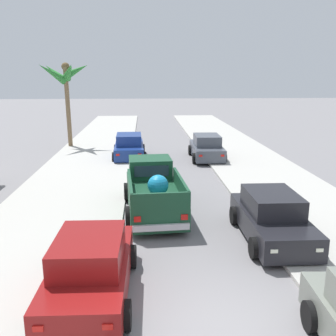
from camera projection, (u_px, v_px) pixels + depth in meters
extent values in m
plane|color=slate|center=(219.00, 334.00, 7.77)|extent=(160.00, 160.00, 0.00)
cube|color=#B2AFA8|center=(79.00, 179.00, 19.09)|extent=(4.98, 60.00, 0.12)
cube|color=#B2AFA8|center=(266.00, 176.00, 19.68)|extent=(4.98, 60.00, 0.12)
cube|color=silver|center=(101.00, 179.00, 19.16)|extent=(0.16, 60.00, 0.10)
cube|color=silver|center=(245.00, 176.00, 19.61)|extent=(0.16, 60.00, 0.10)
cube|color=#19472D|center=(154.00, 197.00, 14.52)|extent=(2.25, 5.21, 0.80)
cube|color=#19472D|center=(150.00, 167.00, 15.87)|extent=(1.81, 1.61, 0.80)
cube|color=#283342|center=(152.00, 171.00, 15.13)|extent=(1.38, 0.15, 0.44)
cube|color=#283342|center=(149.00, 163.00, 16.59)|extent=(1.46, 0.16, 0.48)
cube|color=#19472D|center=(130.00, 188.00, 13.41)|extent=(0.32, 3.30, 0.56)
cube|color=#19472D|center=(181.00, 186.00, 13.64)|extent=(0.32, 3.30, 0.56)
cube|color=#19472D|center=(161.00, 201.00, 11.94)|extent=(1.88, 0.22, 0.56)
cube|color=silver|center=(161.00, 227.00, 12.05)|extent=(1.83, 0.24, 0.20)
cylinder|color=black|center=(127.00, 192.00, 15.92)|extent=(0.31, 0.78, 0.76)
cylinder|color=black|center=(173.00, 190.00, 16.17)|extent=(0.31, 0.78, 0.76)
cylinder|color=black|center=(129.00, 217.00, 13.10)|extent=(0.31, 0.78, 0.76)
cylinder|color=black|center=(185.00, 214.00, 13.34)|extent=(0.31, 0.78, 0.76)
cube|color=red|center=(137.00, 219.00, 11.92)|extent=(0.22, 0.05, 0.18)
cube|color=red|center=(184.00, 217.00, 12.10)|extent=(0.22, 0.05, 0.18)
sphere|color=#198CBF|center=(158.00, 185.00, 13.37)|extent=(0.74, 0.74, 0.74)
cube|color=#474C56|center=(207.00, 150.00, 23.85)|extent=(1.86, 4.24, 0.72)
cube|color=#474C56|center=(207.00, 140.00, 23.60)|extent=(1.57, 2.14, 0.64)
cube|color=#283342|center=(205.00, 138.00, 24.54)|extent=(1.37, 0.11, 0.52)
cube|color=#283342|center=(209.00, 143.00, 22.66)|extent=(1.34, 0.11, 0.50)
cylinder|color=black|center=(190.00, 150.00, 25.13)|extent=(0.24, 0.65, 0.64)
cylinder|color=black|center=(217.00, 150.00, 25.20)|extent=(0.24, 0.65, 0.64)
cylinder|color=black|center=(194.00, 158.00, 22.61)|extent=(0.24, 0.65, 0.64)
cylinder|color=black|center=(224.00, 158.00, 22.68)|extent=(0.24, 0.65, 0.64)
cube|color=red|center=(201.00, 156.00, 21.76)|extent=(0.20, 0.04, 0.12)
cube|color=white|center=(193.00, 144.00, 25.86)|extent=(0.20, 0.04, 0.10)
cube|color=red|center=(223.00, 156.00, 21.80)|extent=(0.20, 0.04, 0.12)
cube|color=white|center=(211.00, 143.00, 25.91)|extent=(0.20, 0.04, 0.10)
cube|color=black|center=(271.00, 223.00, 12.14)|extent=(1.79, 4.21, 0.72)
cube|color=black|center=(272.00, 202.00, 12.08)|extent=(1.54, 2.11, 0.64)
cube|color=#283342|center=(282.00, 213.00, 11.14)|extent=(1.37, 0.09, 0.52)
cube|color=#283342|center=(263.00, 193.00, 13.02)|extent=(1.34, 0.09, 0.50)
cylinder|color=black|center=(316.00, 247.00, 10.98)|extent=(0.23, 0.64, 0.64)
cylinder|color=black|center=(255.00, 248.00, 10.88)|extent=(0.23, 0.64, 0.64)
cylinder|color=black|center=(284.00, 214.00, 13.50)|extent=(0.23, 0.64, 0.64)
cylinder|color=black|center=(234.00, 215.00, 13.41)|extent=(0.23, 0.64, 0.64)
cube|color=red|center=(270.00, 199.00, 14.20)|extent=(0.20, 0.04, 0.12)
cube|color=white|center=(320.00, 250.00, 10.11)|extent=(0.20, 0.04, 0.10)
cube|color=red|center=(237.00, 199.00, 14.13)|extent=(0.20, 0.04, 0.12)
cube|color=white|center=(274.00, 251.00, 10.05)|extent=(0.20, 0.04, 0.10)
cube|color=navy|center=(129.00, 150.00, 24.13)|extent=(1.86, 4.24, 0.72)
cube|color=navy|center=(129.00, 139.00, 23.87)|extent=(1.57, 2.14, 0.64)
cube|color=#283342|center=(129.00, 137.00, 24.81)|extent=(1.37, 0.11, 0.52)
cube|color=#283342|center=(129.00, 142.00, 22.93)|extent=(1.34, 0.11, 0.50)
cylinder|color=black|center=(116.00, 149.00, 25.36)|extent=(0.24, 0.65, 0.64)
cylinder|color=black|center=(143.00, 149.00, 25.51)|extent=(0.24, 0.65, 0.64)
cylinder|color=black|center=(114.00, 157.00, 22.84)|extent=(0.24, 0.65, 0.64)
cylinder|color=black|center=(144.00, 157.00, 22.99)|extent=(0.24, 0.65, 0.64)
cube|color=red|center=(118.00, 155.00, 22.01)|extent=(0.20, 0.04, 0.12)
cube|color=white|center=(121.00, 143.00, 26.10)|extent=(0.20, 0.04, 0.10)
cube|color=red|center=(140.00, 154.00, 22.11)|extent=(0.20, 0.04, 0.12)
cube|color=white|center=(138.00, 143.00, 26.20)|extent=(0.20, 0.04, 0.10)
cube|color=maroon|center=(91.00, 274.00, 9.02)|extent=(1.85, 4.24, 0.72)
cube|color=maroon|center=(89.00, 250.00, 8.77)|extent=(1.57, 2.13, 0.64)
cube|color=#283342|center=(95.00, 234.00, 9.71)|extent=(1.37, 0.11, 0.52)
cube|color=#283342|center=(82.00, 272.00, 7.83)|extent=(1.34, 0.11, 0.50)
cylinder|color=black|center=(66.00, 258.00, 10.30)|extent=(0.23, 0.64, 0.64)
cylinder|color=black|center=(132.00, 257.00, 10.37)|extent=(0.23, 0.64, 0.64)
cylinder|color=black|center=(38.00, 317.00, 7.78)|extent=(0.23, 0.64, 0.64)
cylinder|color=black|center=(126.00, 315.00, 7.85)|extent=(0.23, 0.64, 0.64)
cube|color=red|center=(38.00, 329.00, 6.93)|extent=(0.20, 0.04, 0.12)
cube|color=white|center=(81.00, 236.00, 11.03)|extent=(0.20, 0.04, 0.10)
cube|color=red|center=(108.00, 327.00, 6.98)|extent=(0.20, 0.04, 0.12)
cube|color=white|center=(124.00, 235.00, 11.08)|extent=(0.20, 0.04, 0.10)
cylinder|color=black|center=(311.00, 316.00, 7.80)|extent=(0.26, 0.65, 0.64)
cube|color=red|center=(311.00, 281.00, 8.51)|extent=(0.20, 0.05, 0.12)
cylinder|color=brown|center=(68.00, 108.00, 26.96)|extent=(0.31, 0.59, 5.73)
cone|color=#2D7F33|center=(77.00, 70.00, 26.44)|extent=(1.71, 0.69, 1.19)
cone|color=#2D7F33|center=(69.00, 72.00, 27.08)|extent=(0.78, 1.59, 1.35)
cone|color=#2D7F33|center=(55.00, 73.00, 26.82)|extent=(2.00, 1.51, 1.53)
cone|color=#2D7F33|center=(52.00, 73.00, 25.63)|extent=(1.95, 1.86, 1.55)
cone|color=#2D7F33|center=(69.00, 71.00, 25.65)|extent=(1.22, 1.78, 1.34)
sphere|color=brown|center=(65.00, 66.00, 26.27)|extent=(0.55, 0.55, 0.55)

